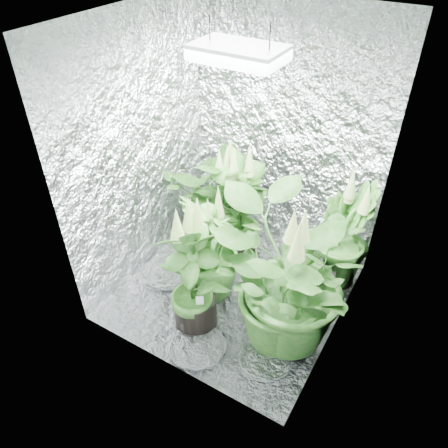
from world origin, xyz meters
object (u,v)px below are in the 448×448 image
at_px(plant_c, 344,237).
at_px(grow_lamp, 238,53).
at_px(plant_d, 208,251).
at_px(plant_e, 288,284).
at_px(circulation_fan, 323,280).
at_px(plant_a, 218,197).
at_px(plant_b, 241,210).
at_px(plant_f, 194,277).

bearing_deg(plant_c, grow_lamp, -139.53).
bearing_deg(plant_d, plant_e, -11.04).
distance_m(plant_d, circulation_fan, 0.91).
bearing_deg(grow_lamp, plant_a, 132.32).
xyz_separation_m(plant_c, circulation_fan, (-0.04, -0.23, -0.28)).
relative_size(plant_a, plant_e, 0.75).
height_order(plant_a, circulation_fan, plant_a).
xyz_separation_m(plant_b, plant_e, (0.70, -0.65, 0.09)).
bearing_deg(plant_b, plant_f, -83.03).
bearing_deg(plant_c, circulation_fan, -99.61).
xyz_separation_m(grow_lamp, plant_e, (0.52, -0.24, -1.27)).
xyz_separation_m(plant_a, plant_c, (1.07, 0.07, -0.04)).
height_order(plant_a, plant_d, plant_a).
xyz_separation_m(grow_lamp, circulation_fan, (0.60, 0.32, -1.67)).
distance_m(grow_lamp, plant_c, 1.63).
bearing_deg(plant_d, plant_f, -74.65).
height_order(plant_b, plant_e, plant_e).
bearing_deg(plant_a, circulation_fan, -8.74).
relative_size(grow_lamp, plant_c, 0.52).
bearing_deg(plant_d, circulation_fan, 29.30).
xyz_separation_m(plant_d, plant_e, (0.68, -0.13, 0.13)).
bearing_deg(plant_a, plant_d, -65.06).
bearing_deg(plant_d, plant_a, 114.94).
relative_size(plant_d, plant_e, 0.70).
bearing_deg(plant_e, circulation_fan, 81.99).
distance_m(plant_f, circulation_fan, 1.05).
height_order(plant_c, circulation_fan, plant_c).
distance_m(grow_lamp, circulation_fan, 1.81).
distance_m(plant_e, circulation_fan, 0.70).
height_order(plant_d, plant_f, plant_f).
xyz_separation_m(plant_d, circulation_fan, (0.76, 0.43, -0.27)).
distance_m(plant_a, circulation_fan, 1.09).
xyz_separation_m(plant_c, plant_e, (-0.12, -0.79, 0.13)).
bearing_deg(plant_e, plant_a, 143.01).
relative_size(plant_d, plant_f, 0.89).
bearing_deg(plant_c, plant_d, -140.60).
distance_m(plant_c, plant_d, 1.04).
relative_size(plant_d, circulation_fan, 2.60).
height_order(grow_lamp, plant_a, grow_lamp).
height_order(plant_e, circulation_fan, plant_e).
relative_size(plant_a, plant_f, 0.96).
xyz_separation_m(plant_a, circulation_fan, (1.03, -0.16, -0.32)).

